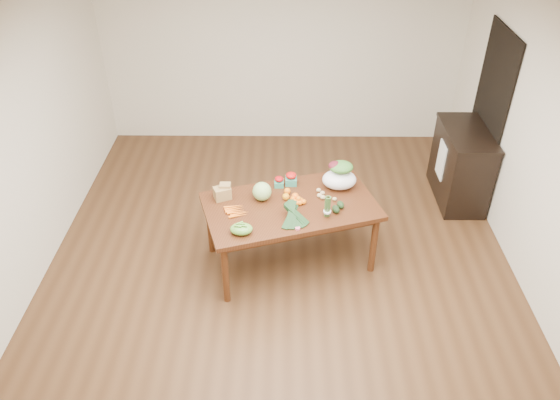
{
  "coord_description": "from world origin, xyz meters",
  "views": [
    {
      "loc": [
        0.05,
        -4.33,
        4.0
      ],
      "look_at": [
        0.0,
        0.0,
        0.93
      ],
      "focal_mm": 35.0,
      "sensor_mm": 36.0,
      "label": 1
    }
  ],
  "objects_px": {
    "paper_bag": "(222,192)",
    "salad_bag": "(340,176)",
    "cabinet": "(461,165)",
    "mandarin_cluster": "(298,200)",
    "asparagus_bundle": "(327,206)",
    "cabbage": "(262,191)",
    "dining_table": "(290,233)",
    "kale_bunch": "(295,216)"
  },
  "relations": [
    {
      "from": "cabinet",
      "to": "kale_bunch",
      "type": "distance_m",
      "value": 2.61
    },
    {
      "from": "cabinet",
      "to": "mandarin_cluster",
      "type": "relative_size",
      "value": 5.67
    },
    {
      "from": "paper_bag",
      "to": "cabbage",
      "type": "bearing_deg",
      "value": -1.73
    },
    {
      "from": "dining_table",
      "to": "kale_bunch",
      "type": "bearing_deg",
      "value": -100.48
    },
    {
      "from": "kale_bunch",
      "to": "paper_bag",
      "type": "bearing_deg",
      "value": 133.72
    },
    {
      "from": "dining_table",
      "to": "cabinet",
      "type": "distance_m",
      "value": 2.45
    },
    {
      "from": "mandarin_cluster",
      "to": "kale_bunch",
      "type": "distance_m",
      "value": 0.34
    },
    {
      "from": "dining_table",
      "to": "cabbage",
      "type": "relative_size",
      "value": 8.84
    },
    {
      "from": "mandarin_cluster",
      "to": "asparagus_bundle",
      "type": "xyz_separation_m",
      "value": [
        0.28,
        -0.22,
        0.08
      ]
    },
    {
      "from": "dining_table",
      "to": "mandarin_cluster",
      "type": "bearing_deg",
      "value": -4.06
    },
    {
      "from": "cabinet",
      "to": "cabbage",
      "type": "height_order",
      "value": "cabbage"
    },
    {
      "from": "asparagus_bundle",
      "to": "mandarin_cluster",
      "type": "bearing_deg",
      "value": 124.01
    },
    {
      "from": "mandarin_cluster",
      "to": "paper_bag",
      "type": "bearing_deg",
      "value": 174.06
    },
    {
      "from": "cabbage",
      "to": "salad_bag",
      "type": "distance_m",
      "value": 0.84
    },
    {
      "from": "dining_table",
      "to": "paper_bag",
      "type": "xyz_separation_m",
      "value": [
        -0.7,
        0.1,
        0.45
      ]
    },
    {
      "from": "mandarin_cluster",
      "to": "asparagus_bundle",
      "type": "relative_size",
      "value": 0.72
    },
    {
      "from": "kale_bunch",
      "to": "asparagus_bundle",
      "type": "distance_m",
      "value": 0.34
    },
    {
      "from": "mandarin_cluster",
      "to": "dining_table",
      "type": "bearing_deg",
      "value": -166.94
    },
    {
      "from": "paper_bag",
      "to": "mandarin_cluster",
      "type": "relative_size",
      "value": 1.24
    },
    {
      "from": "mandarin_cluster",
      "to": "asparagus_bundle",
      "type": "distance_m",
      "value": 0.37
    },
    {
      "from": "mandarin_cluster",
      "to": "salad_bag",
      "type": "distance_m",
      "value": 0.53
    },
    {
      "from": "asparagus_bundle",
      "to": "dining_table",
      "type": "bearing_deg",
      "value": 133.17
    },
    {
      "from": "cabinet",
      "to": "kale_bunch",
      "type": "bearing_deg",
      "value": -143.31
    },
    {
      "from": "kale_bunch",
      "to": "salad_bag",
      "type": "distance_m",
      "value": 0.79
    },
    {
      "from": "cabinet",
      "to": "asparagus_bundle",
      "type": "distance_m",
      "value": 2.3
    },
    {
      "from": "salad_bag",
      "to": "paper_bag",
      "type": "bearing_deg",
      "value": -170.09
    },
    {
      "from": "paper_bag",
      "to": "cabinet",
      "type": "bearing_deg",
      "value": 21.96
    },
    {
      "from": "cabbage",
      "to": "mandarin_cluster",
      "type": "bearing_deg",
      "value": -10.47
    },
    {
      "from": "paper_bag",
      "to": "cabbage",
      "type": "relative_size",
      "value": 1.14
    },
    {
      "from": "dining_table",
      "to": "salad_bag",
      "type": "relative_size",
      "value": 4.79
    },
    {
      "from": "paper_bag",
      "to": "salad_bag",
      "type": "distance_m",
      "value": 1.24
    },
    {
      "from": "cabbage",
      "to": "mandarin_cluster",
      "type": "distance_m",
      "value": 0.38
    },
    {
      "from": "salad_bag",
      "to": "cabinet",
      "type": "bearing_deg",
      "value": 30.02
    },
    {
      "from": "kale_bunch",
      "to": "cabbage",
      "type": "bearing_deg",
      "value": 112.32
    },
    {
      "from": "paper_bag",
      "to": "salad_bag",
      "type": "relative_size",
      "value": 0.62
    },
    {
      "from": "kale_bunch",
      "to": "dining_table",
      "type": "bearing_deg",
      "value": 79.52
    },
    {
      "from": "dining_table",
      "to": "mandarin_cluster",
      "type": "relative_size",
      "value": 9.6
    },
    {
      "from": "dining_table",
      "to": "cabinet",
      "type": "xyz_separation_m",
      "value": [
        2.11,
        1.23,
        0.1
      ]
    },
    {
      "from": "dining_table",
      "to": "cabinet",
      "type": "height_order",
      "value": "cabinet"
    },
    {
      "from": "cabbage",
      "to": "cabinet",
      "type": "bearing_deg",
      "value": 25.5
    },
    {
      "from": "kale_bunch",
      "to": "salad_bag",
      "type": "height_order",
      "value": "salad_bag"
    },
    {
      "from": "paper_bag",
      "to": "mandarin_cluster",
      "type": "bearing_deg",
      "value": -5.94
    }
  ]
}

